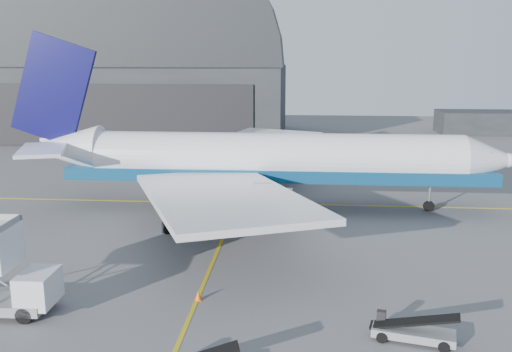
{
  "coord_description": "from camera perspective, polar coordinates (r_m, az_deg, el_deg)",
  "views": [
    {
      "loc": [
        5.97,
        -33.43,
        14.44
      ],
      "look_at": [
        2.42,
        11.98,
        4.5
      ],
      "focal_mm": 40.0,
      "sensor_mm": 36.0,
      "label": 1
    }
  ],
  "objects": [
    {
      "name": "ground",
      "position": [
        36.9,
        -5.29,
        -10.78
      ],
      "size": [
        200.0,
        200.0,
        0.0
      ],
      "primitive_type": "plane",
      "color": "#565659",
      "rests_on": "ground"
    },
    {
      "name": "taxi_lines",
      "position": [
        48.67,
        -2.79,
        -4.95
      ],
      "size": [
        80.0,
        42.12,
        0.02
      ],
      "color": "gold",
      "rests_on": "ground"
    },
    {
      "name": "hangar",
      "position": [
        102.39,
        -11.54,
        9.32
      ],
      "size": [
        50.0,
        28.3,
        28.0
      ],
      "color": "black",
      "rests_on": "ground"
    },
    {
      "name": "distant_bldg_a",
      "position": [
        111.13,
        21.23,
        4.01
      ],
      "size": [
        14.0,
        8.0,
        4.0
      ],
      "primitive_type": "cube",
      "color": "black",
      "rests_on": "ground"
    },
    {
      "name": "airliner",
      "position": [
        53.18,
        0.13,
        1.65
      ],
      "size": [
        46.89,
        45.47,
        16.46
      ],
      "color": "white",
      "rests_on": "ground"
    },
    {
      "name": "pushback_tug",
      "position": [
        47.56,
        -7.04,
        -4.68
      ],
      "size": [
        3.78,
        2.5,
        1.64
      ],
      "rotation": [
        0.0,
        0.0,
        0.13
      ],
      "color": "black",
      "rests_on": "ground"
    },
    {
      "name": "belt_loader_b",
      "position": [
        31.11,
        15.38,
        -14.75
      ],
      "size": [
        4.48,
        2.35,
        1.67
      ],
      "rotation": [
        0.0,
        0.0,
        -0.24
      ],
      "color": "gray",
      "rests_on": "ground"
    },
    {
      "name": "traffic_cone",
      "position": [
        34.73,
        -5.79,
        -11.81
      ],
      "size": [
        0.41,
        0.41,
        0.59
      ],
      "color": "#FD6007",
      "rests_on": "ground"
    }
  ]
}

